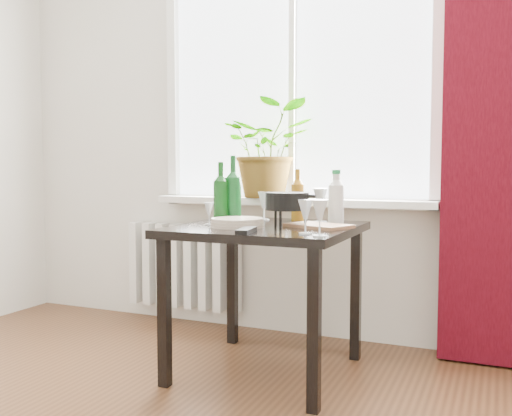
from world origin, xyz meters
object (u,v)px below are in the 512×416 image
at_px(wineglass_front_right, 305,217).
at_px(wineglass_back_left, 264,206).
at_px(wineglass_back_center, 320,205).
at_px(fondue_pot, 287,209).
at_px(wineglass_front_left, 209,214).
at_px(cleaning_bottle, 336,197).
at_px(wine_bottle_right, 233,189).
at_px(plate_stack, 237,223).
at_px(cutting_board, 319,226).
at_px(tv_remote, 246,230).
at_px(table, 267,244).
at_px(bottle_amber, 298,194).
at_px(potted_plant, 269,149).
at_px(wine_bottle_left, 221,192).
at_px(wineglass_far_right, 320,218).
at_px(radiator, 184,266).

bearing_deg(wineglass_front_right, wineglass_back_left, 127.65).
relative_size(wineglass_back_center, fondue_pot, 0.75).
bearing_deg(wineglass_front_left, cleaning_bottle, 30.02).
relative_size(wine_bottle_right, plate_stack, 1.35).
bearing_deg(cleaning_bottle, plate_stack, -137.81).
bearing_deg(cutting_board, wineglass_back_left, 147.06).
relative_size(cleaning_bottle, tv_remote, 1.54).
relative_size(table, plate_stack, 3.24).
bearing_deg(tv_remote, bottle_amber, 79.70).
relative_size(bottle_amber, wineglass_front_left, 2.53).
xyz_separation_m(potted_plant, wineglass_front_left, (-0.04, -0.69, -0.34)).
bearing_deg(wineglass_back_center, table, -126.78).
xyz_separation_m(wine_bottle_left, wineglass_back_left, (0.13, 0.27, -0.08)).
bearing_deg(cutting_board, wine_bottle_right, 176.24).
bearing_deg(wine_bottle_left, wineglass_far_right, -28.36).
bearing_deg(table, wineglass_back_left, 115.08).
bearing_deg(fondue_pot, cutting_board, -10.10).
bearing_deg(wineglass_front_right, wineglass_far_right, -37.38).
bearing_deg(cleaning_bottle, fondue_pot, -128.98).
xyz_separation_m(bottle_amber, wineglass_front_left, (-0.32, -0.42, -0.09)).
height_order(wineglass_back_left, wineglass_front_left, wineglass_back_left).
bearing_deg(wineglass_front_left, table, 18.72).
bearing_deg(wineglass_back_left, table, -64.92).
distance_m(bottle_amber, wineglass_front_right, 0.65).
height_order(bottle_amber, fondue_pot, bottle_amber).
distance_m(wineglass_front_left, tv_remote, 0.39).
bearing_deg(wineglass_back_left, wineglass_far_right, -50.38).
distance_m(wineglass_far_right, tv_remote, 0.35).
height_order(cleaning_bottle, cutting_board, cleaning_bottle).
xyz_separation_m(wineglass_back_center, wineglass_front_left, (-0.47, -0.35, -0.04)).
distance_m(wineglass_back_left, wineglass_front_left, 0.39).
xyz_separation_m(wine_bottle_right, plate_stack, (0.10, -0.17, -0.16)).
bearing_deg(tv_remote, wineglass_front_right, 1.53).
height_order(fondue_pot, tv_remote, fondue_pot).
bearing_deg(wineglass_front_left, wine_bottle_left, 78.96).
distance_m(bottle_amber, fondue_pot, 0.33).
xyz_separation_m(wine_bottle_right, cutting_board, (0.47, -0.03, -0.17)).
bearing_deg(potted_plant, tv_remote, -73.68).
xyz_separation_m(potted_plant, fondue_pot, (0.34, -0.59, -0.31)).
distance_m(wineglass_front_right, wineglass_far_right, 0.10).
bearing_deg(potted_plant, bottle_amber, -44.06).
height_order(potted_plant, tv_remote, potted_plant).
xyz_separation_m(cleaning_bottle, tv_remote, (-0.25, -0.56, -0.13)).
bearing_deg(tv_remote, table, 87.20).
distance_m(wine_bottle_left, fondue_pot, 0.37).
bearing_deg(wineglass_far_right, cutting_board, 107.84).
relative_size(wineglass_back_center, wineglass_front_left, 1.63).
relative_size(wineglass_back_left, tv_remote, 0.87).
height_order(radiator, wineglass_far_right, wineglass_far_right).
distance_m(table, wineglass_back_center, 0.38).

